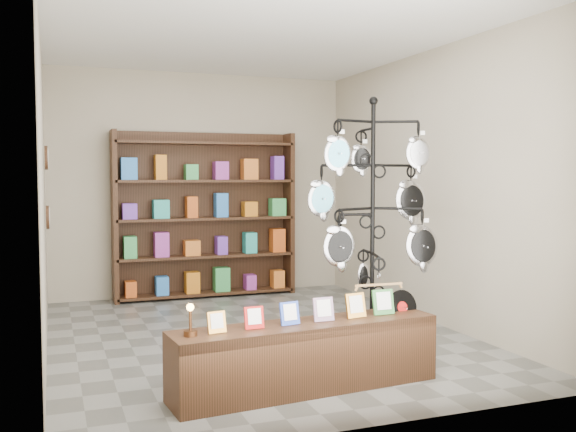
# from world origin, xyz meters

# --- Properties ---
(ground) EXTENTS (5.00, 5.00, 0.00)m
(ground) POSITION_xyz_m (0.00, 0.00, 0.00)
(ground) COLOR slate
(ground) RESTS_ON ground
(room_envelope) EXTENTS (5.00, 5.00, 5.00)m
(room_envelope) POSITION_xyz_m (0.00, 0.00, 1.85)
(room_envelope) COLOR #ACA18B
(room_envelope) RESTS_ON ground
(display_tree) EXTENTS (1.18, 1.09, 2.30)m
(display_tree) POSITION_xyz_m (0.70, -1.12, 1.33)
(display_tree) COLOR black
(display_tree) RESTS_ON ground
(front_shelf) EXTENTS (2.12, 0.62, 0.74)m
(front_shelf) POSITION_xyz_m (-0.15, -1.69, 0.26)
(front_shelf) COLOR black
(front_shelf) RESTS_ON ground
(back_shelving) EXTENTS (2.42, 0.36, 2.20)m
(back_shelving) POSITION_xyz_m (0.00, 2.30, 1.03)
(back_shelving) COLOR black
(back_shelving) RESTS_ON ground
(wall_clocks) EXTENTS (0.03, 0.24, 0.84)m
(wall_clocks) POSITION_xyz_m (-1.97, 0.80, 1.50)
(wall_clocks) COLOR black
(wall_clocks) RESTS_ON ground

